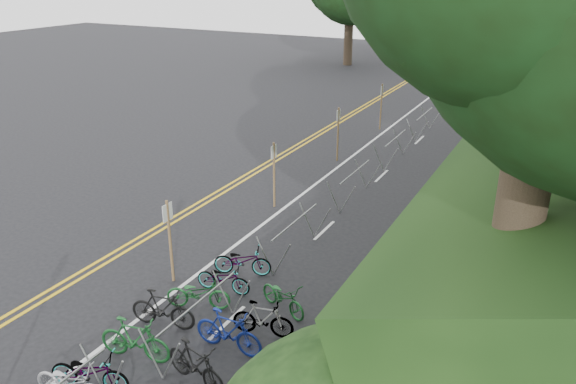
% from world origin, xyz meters
% --- Properties ---
extents(ground, '(120.00, 120.00, 0.00)m').
position_xyz_m(ground, '(0.00, 0.00, 0.00)').
color(ground, black).
rests_on(ground, ground).
extents(road_markings, '(7.47, 80.00, 0.01)m').
position_xyz_m(road_markings, '(0.63, 10.10, 0.00)').
color(road_markings, gold).
rests_on(road_markings, ground).
extents(red_curb, '(0.25, 28.00, 0.10)m').
position_xyz_m(red_curb, '(5.70, 12.00, 0.05)').
color(red_curb, maroon).
rests_on(red_curb, ground).
extents(bike_racks_rest, '(1.14, 23.00, 1.17)m').
position_xyz_m(bike_racks_rest, '(3.00, 13.00, 0.85)').
color(bike_racks_rest, gray).
rests_on(bike_racks_rest, ground).
extents(signposts_rest, '(0.08, 18.40, 2.50)m').
position_xyz_m(signposts_rest, '(0.60, 14.00, 1.43)').
color(signposts_rest, brown).
rests_on(signposts_rest, ground).
extents(bike_front, '(0.83, 1.73, 0.87)m').
position_xyz_m(bike_front, '(1.72, 0.24, 0.44)').
color(bike_front, '#9E9EA3').
rests_on(bike_front, ground).
extents(bike_valet, '(3.42, 11.06, 1.09)m').
position_xyz_m(bike_valet, '(2.91, 1.26, 0.49)').
color(bike_valet, maroon).
rests_on(bike_valet, ground).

